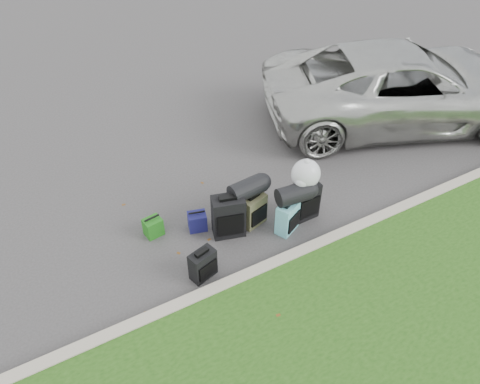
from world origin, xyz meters
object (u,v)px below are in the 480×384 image
suitcase_small_black (203,265)px  tote_green (153,227)px  tote_navy (197,221)px  suitcase_teal (287,217)px  suv (402,85)px  suitcase_large_black_right (305,201)px  suitcase_large_black_left (228,216)px  suitcase_olive (253,210)px

suitcase_small_black → tote_green: suitcase_small_black is taller
suitcase_small_black → tote_navy: size_ratio=1.55×
suitcase_teal → tote_navy: bearing=124.3°
suv → suitcase_large_black_right: size_ratio=8.42×
suitcase_teal → suv: bearing=-1.9°
suitcase_large_black_left → suitcase_small_black: bearing=-124.9°
tote_navy → suitcase_small_black: bearing=-94.8°
suitcase_large_black_left → suitcase_large_black_right: 1.28m
suitcase_large_black_left → suitcase_olive: (0.45, 0.02, -0.08)m
suitcase_large_black_left → tote_green: suitcase_large_black_left is taller
suitcase_olive → suitcase_teal: (0.39, -0.40, -0.01)m
suv → suitcase_large_black_right: 3.84m
suitcase_teal → tote_green: (-1.90, 0.93, -0.12)m
suv → suitcase_small_black: (-5.45, -1.91, -0.54)m
suitcase_olive → suv: bearing=1.3°
suv → tote_green: (-5.78, -0.77, -0.63)m
suitcase_large_black_left → suitcase_teal: size_ratio=1.32×
suitcase_teal → suitcase_large_black_right: size_ratio=0.81×
suv → suitcase_large_black_right: bearing=136.1°
suitcase_small_black → suitcase_large_black_right: (1.99, 0.34, 0.10)m
suitcase_teal → suitcase_large_black_left: bearing=129.6°
suitcase_large_black_left → tote_green: 1.21m
suitcase_teal → tote_navy: suitcase_teal is taller
suitcase_large_black_left → suv: bearing=31.5°
suitcase_olive → tote_green: suitcase_olive is taller
suitcase_large_black_left → suitcase_large_black_right: bearing=4.4°
suv → suitcase_large_black_right: suv is taller
suv → tote_green: size_ratio=18.09×
tote_navy → tote_green: bearing=177.0°
suitcase_large_black_left → suitcase_teal: suitcase_large_black_left is taller
suitcase_large_black_left → tote_navy: (-0.39, 0.33, -0.21)m
suv → suitcase_teal: 4.27m
suitcase_small_black → tote_navy: suitcase_small_black is taller
suitcase_olive → suitcase_large_black_right: bearing=-34.3°
tote_green → tote_navy: tote_green is taller
suitcase_large_black_left → tote_green: (-1.06, 0.55, -0.20)m
suitcase_small_black → suitcase_teal: suitcase_teal is taller
suitcase_small_black → suitcase_large_black_right: size_ratio=0.71×
suv → tote_navy: size_ratio=18.29×
suitcase_large_black_right → suitcase_teal: bearing=-163.4°
suitcase_large_black_left → suitcase_olive: 0.46m
suitcase_small_black → tote_green: bearing=90.6°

